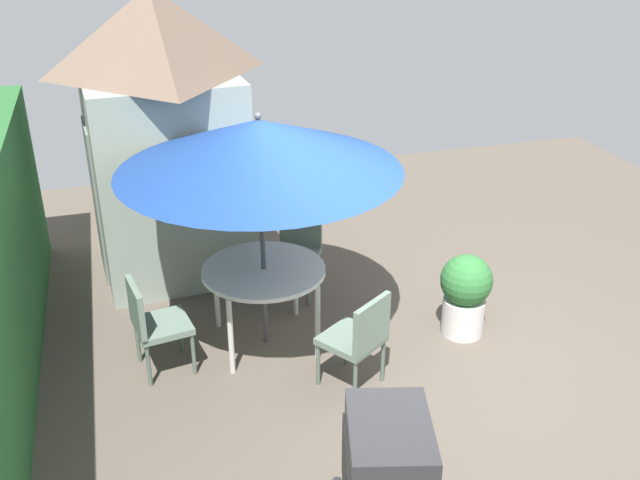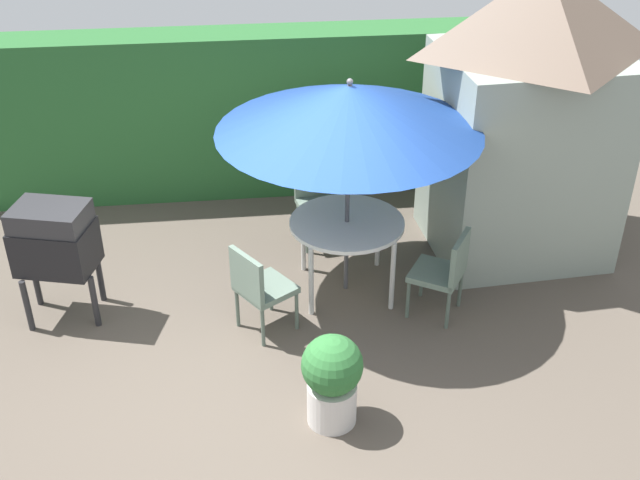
{
  "view_description": "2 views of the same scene",
  "coord_description": "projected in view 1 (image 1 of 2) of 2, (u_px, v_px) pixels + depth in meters",
  "views": [
    {
      "loc": [
        -4.91,
        2.27,
        3.92
      ],
      "look_at": [
        0.55,
        0.67,
        1.15
      ],
      "focal_mm": 40.65,
      "sensor_mm": 36.0,
      "label": 1
    },
    {
      "loc": [
        -0.2,
        -5.53,
        4.67
      ],
      "look_at": [
        0.47,
        0.34,
        1.08
      ],
      "focal_mm": 44.46,
      "sensor_mm": 36.0,
      "label": 2
    }
  ],
  "objects": [
    {
      "name": "chair_far_side",
      "position": [
        359.0,
        336.0,
        6.1
      ],
      "size": [
        0.64,
        0.64,
        0.9
      ],
      "color": "slate",
      "rests_on": "ground"
    },
    {
      "name": "chair_near_shed",
      "position": [
        152.0,
        321.0,
        6.31
      ],
      "size": [
        0.53,
        0.53,
        0.9
      ],
      "color": "slate",
      "rests_on": "ground"
    },
    {
      "name": "potted_plant_by_shed",
      "position": [
        465.0,
        292.0,
        6.9
      ],
      "size": [
        0.5,
        0.5,
        0.83
      ],
      "color": "silver",
      "rests_on": "ground"
    },
    {
      "name": "garden_shed",
      "position": [
        162.0,
        132.0,
        7.77
      ],
      "size": [
        1.97,
        1.77,
        3.05
      ],
      "color": "gray",
      "rests_on": "ground"
    },
    {
      "name": "patio_umbrella",
      "position": [
        259.0,
        145.0,
        6.09
      ],
      "size": [
        2.47,
        2.47,
        2.25
      ],
      "color": "#4C4C51",
      "rests_on": "ground"
    },
    {
      "name": "ground_plane",
      "position": [
        408.0,
        371.0,
        6.53
      ],
      "size": [
        11.0,
        11.0,
        0.0
      ],
      "primitive_type": "plane",
      "color": "brown"
    },
    {
      "name": "patio_table",
      "position": [
        264.0,
        275.0,
        6.64
      ],
      "size": [
        1.13,
        1.13,
        0.79
      ],
      "color": "white",
      "rests_on": "ground"
    },
    {
      "name": "chair_toward_hedge",
      "position": [
        297.0,
        247.0,
        7.62
      ],
      "size": [
        0.64,
        0.64,
        0.9
      ],
      "color": "slate",
      "rests_on": "ground"
    },
    {
      "name": "bbq_grill",
      "position": [
        388.0,
        472.0,
        4.23
      ],
      "size": [
        0.8,
        0.66,
        1.2
      ],
      "color": "black",
      "rests_on": "ground"
    }
  ]
}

